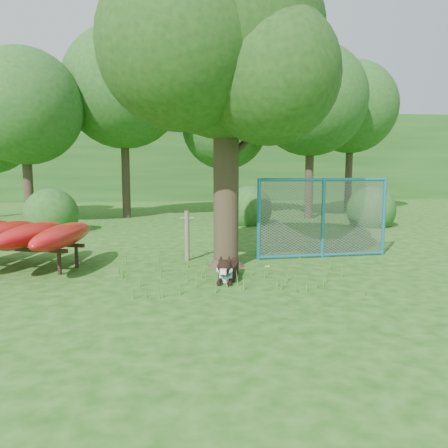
{
  "coord_description": "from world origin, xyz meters",
  "views": [
    {
      "loc": [
        -0.75,
        -7.68,
        2.11
      ],
      "look_at": [
        0.2,
        1.2,
        1.0
      ],
      "focal_mm": 35.0,
      "sensor_mm": 36.0,
      "label": 1
    }
  ],
  "objects": [
    {
      "name": "shrub_left",
      "position": [
        -5.0,
        7.5,
        0.0
      ],
      "size": [
        1.8,
        1.8,
        1.8
      ],
      "primitive_type": "sphere",
      "color": "#1D4F19",
      "rests_on": "ground"
    },
    {
      "name": "kayak_rack",
      "position": [
        -4.21,
        1.96,
        0.75
      ],
      "size": [
        3.31,
        3.56,
        0.98
      ],
      "rotation": [
        0.0,
        0.0,
        -0.31
      ],
      "color": "black",
      "rests_on": "ground"
    },
    {
      "name": "shrub_right",
      "position": [
        6.5,
        8.0,
        0.0
      ],
      "size": [
        1.8,
        1.8,
        1.8
      ],
      "primitive_type": "sphere",
      "color": "#1D4F19",
      "rests_on": "ground"
    },
    {
      "name": "shrub_mid",
      "position": [
        2.0,
        9.0,
        0.0
      ],
      "size": [
        1.8,
        1.8,
        1.8
      ],
      "primitive_type": "sphere",
      "color": "#1D4F19",
      "rests_on": "ground"
    },
    {
      "name": "bg_tree_b",
      "position": [
        -3.0,
        12.0,
        5.61
      ],
      "size": [
        5.2,
        5.2,
        8.22
      ],
      "color": "#31261B",
      "rests_on": "ground"
    },
    {
      "name": "bg_tree_d",
      "position": [
        5.0,
        11.0,
        5.08
      ],
      "size": [
        4.8,
        4.8,
        7.5
      ],
      "color": "#31261B",
      "rests_on": "ground"
    },
    {
      "name": "wildflower_clump",
      "position": [
        1.04,
        0.78,
        0.16
      ],
      "size": [
        0.09,
        0.08,
        0.2
      ],
      "rotation": [
        0.0,
        0.0,
        0.31
      ],
      "color": "#41822A",
      "rests_on": "ground"
    },
    {
      "name": "husky_dog",
      "position": [
        0.19,
        0.47,
        0.19
      ],
      "size": [
        0.56,
        1.2,
        0.55
      ],
      "rotation": [
        0.0,
        0.0,
        -0.27
      ],
      "color": "black",
      "rests_on": "ground"
    },
    {
      "name": "fence_section",
      "position": [
        2.73,
        2.43,
        0.96
      ],
      "size": [
        3.28,
        0.37,
        3.2
      ],
      "rotation": [
        0.0,
        0.0,
        0.09
      ],
      "color": "teal",
      "rests_on": "ground"
    },
    {
      "name": "bg_tree_e",
      "position": [
        8.0,
        14.0,
        5.23
      ],
      "size": [
        4.6,
        4.6,
        7.55
      ],
      "color": "#31261B",
      "rests_on": "ground"
    },
    {
      "name": "oak_tree",
      "position": [
        0.25,
        1.74,
        4.58
      ],
      "size": [
        5.06,
        4.79,
        6.88
      ],
      "rotation": [
        0.0,
        0.0,
        0.35
      ],
      "color": "#31261B",
      "rests_on": "ground"
    },
    {
      "name": "wooded_hillside",
      "position": [
        0.0,
        28.0,
        3.0
      ],
      "size": [
        80.0,
        12.0,
        6.0
      ],
      "primitive_type": "cube",
      "color": "#1D4F19",
      "rests_on": "ground"
    },
    {
      "name": "bg_tree_a",
      "position": [
        -6.5,
        10.0,
        4.48
      ],
      "size": [
        4.4,
        4.4,
        6.7
      ],
      "color": "#31261B",
      "rests_on": "ground"
    },
    {
      "name": "bg_tree_c",
      "position": [
        1.5,
        13.0,
        4.11
      ],
      "size": [
        4.0,
        4.0,
        6.12
      ],
      "color": "#31261B",
      "rests_on": "ground"
    },
    {
      "name": "ground",
      "position": [
        0.0,
        0.0,
        0.0
      ],
      "size": [
        80.0,
        80.0,
        0.0
      ],
      "primitive_type": "plane",
      "color": "#1A4C0F",
      "rests_on": "ground"
    },
    {
      "name": "wooden_post",
      "position": [
        -0.54,
        2.39,
        0.62
      ],
      "size": [
        0.32,
        0.11,
        1.17
      ],
      "rotation": [
        0.0,
        0.0,
        -0.01
      ],
      "color": "#645C4B",
      "rests_on": "ground"
    }
  ]
}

